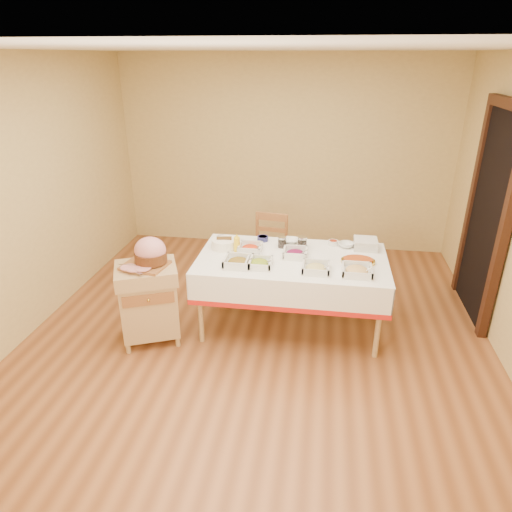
{
  "coord_description": "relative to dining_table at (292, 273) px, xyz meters",
  "views": [
    {
      "loc": [
        0.57,
        -3.72,
        2.56
      ],
      "look_at": [
        -0.04,
        0.2,
        0.8
      ],
      "focal_mm": 32.0,
      "sensor_mm": 36.0,
      "label": 1
    }
  ],
  "objects": [
    {
      "name": "room_shell",
      "position": [
        -0.3,
        -0.3,
        0.7
      ],
      "size": [
        5.0,
        5.0,
        5.0
      ],
      "color": "brown",
      "rests_on": "ground"
    },
    {
      "name": "doorway",
      "position": [
        1.9,
        0.6,
        0.51
      ],
      "size": [
        0.09,
        1.1,
        2.2
      ],
      "color": "black",
      "rests_on": "ground"
    },
    {
      "name": "dining_table",
      "position": [
        0.0,
        0.0,
        0.0
      ],
      "size": [
        1.82,
        1.02,
        0.76
      ],
      "color": "tan",
      "rests_on": "ground"
    },
    {
      "name": "butcher_cart",
      "position": [
        -1.31,
        -0.45,
        -0.15
      ],
      "size": [
        0.69,
        0.64,
        0.78
      ],
      "color": "tan",
      "rests_on": "ground"
    },
    {
      "name": "dining_chair",
      "position": [
        -0.33,
        0.75,
        -0.13
      ],
      "size": [
        0.45,
        0.44,
        0.9
      ],
      "color": "#955C31",
      "rests_on": "ground"
    },
    {
      "name": "ham_on_board",
      "position": [
        -1.27,
        -0.42,
        0.3
      ],
      "size": [
        0.41,
        0.39,
        0.27
      ],
      "color": "#955C31",
      "rests_on": "butcher_cart"
    },
    {
      "name": "serving_dish_a",
      "position": [
        -0.48,
        -0.25,
        0.2
      ],
      "size": [
        0.26,
        0.26,
        0.11
      ],
      "color": "silver",
      "rests_on": "dining_table"
    },
    {
      "name": "serving_dish_b",
      "position": [
        -0.29,
        -0.24,
        0.19
      ],
      "size": [
        0.24,
        0.24,
        0.1
      ],
      "color": "silver",
      "rests_on": "dining_table"
    },
    {
      "name": "serving_dish_c",
      "position": [
        0.23,
        -0.27,
        0.19
      ],
      "size": [
        0.24,
        0.24,
        0.1
      ],
      "color": "silver",
      "rests_on": "dining_table"
    },
    {
      "name": "serving_dish_d",
      "position": [
        0.6,
        -0.26,
        0.19
      ],
      "size": [
        0.27,
        0.27,
        0.1
      ],
      "color": "silver",
      "rests_on": "dining_table"
    },
    {
      "name": "serving_dish_e",
      "position": [
        -0.43,
        0.09,
        0.2
      ],
      "size": [
        0.24,
        0.23,
        0.11
      ],
      "color": "silver",
      "rests_on": "dining_table"
    },
    {
      "name": "serving_dish_f",
      "position": [
        0.03,
        0.03,
        0.2
      ],
      "size": [
        0.24,
        0.23,
        0.11
      ],
      "color": "silver",
      "rests_on": "dining_table"
    },
    {
      "name": "small_bowl_left",
      "position": [
        -0.76,
        0.31,
        0.19
      ],
      "size": [
        0.12,
        0.12,
        0.06
      ],
      "color": "silver",
      "rests_on": "dining_table"
    },
    {
      "name": "small_bowl_mid",
      "position": [
        -0.34,
        0.39,
        0.19
      ],
      "size": [
        0.12,
        0.12,
        0.05
      ],
      "color": "navy",
      "rests_on": "dining_table"
    },
    {
      "name": "small_bowl_right",
      "position": [
        0.39,
        0.38,
        0.19
      ],
      "size": [
        0.1,
        0.1,
        0.05
      ],
      "color": "silver",
      "rests_on": "dining_table"
    },
    {
      "name": "bowl_white_imported",
      "position": [
        -0.05,
        0.38,
        0.18
      ],
      "size": [
        0.17,
        0.17,
        0.04
      ],
      "primitive_type": "imported",
      "rotation": [
        0.0,
        0.0,
        -0.02
      ],
      "color": "silver",
      "rests_on": "dining_table"
    },
    {
      "name": "bowl_small_imported",
      "position": [
        0.52,
        0.35,
        0.19
      ],
      "size": [
        0.18,
        0.18,
        0.05
      ],
      "primitive_type": "imported",
      "rotation": [
        0.0,
        0.0,
        -0.18
      ],
      "color": "silver",
      "rests_on": "dining_table"
    },
    {
      "name": "preserve_jar_left",
      "position": [
        -0.12,
        0.25,
        0.21
      ],
      "size": [
        0.09,
        0.09,
        0.11
      ],
      "color": "silver",
      "rests_on": "dining_table"
    },
    {
      "name": "preserve_jar_right",
      "position": [
        0.08,
        0.25,
        0.22
      ],
      "size": [
        0.1,
        0.1,
        0.12
      ],
      "color": "silver",
      "rests_on": "dining_table"
    },
    {
      "name": "mustard_bottle",
      "position": [
        -0.56,
        0.07,
        0.25
      ],
      "size": [
        0.06,
        0.06,
        0.19
      ],
      "color": "yellow",
      "rests_on": "dining_table"
    },
    {
      "name": "bread_basket",
      "position": [
        -0.7,
        0.14,
        0.21
      ],
      "size": [
        0.25,
        0.25,
        0.11
      ],
      "color": "white",
      "rests_on": "dining_table"
    },
    {
      "name": "plate_stack",
      "position": [
        0.71,
        0.34,
        0.21
      ],
      "size": [
        0.23,
        0.23,
        0.1
      ],
      "color": "silver",
      "rests_on": "dining_table"
    },
    {
      "name": "brass_platter",
      "position": [
        0.62,
        -0.02,
        0.18
      ],
      "size": [
        0.32,
        0.23,
        0.04
      ],
      "color": "gold",
      "rests_on": "dining_table"
    }
  ]
}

